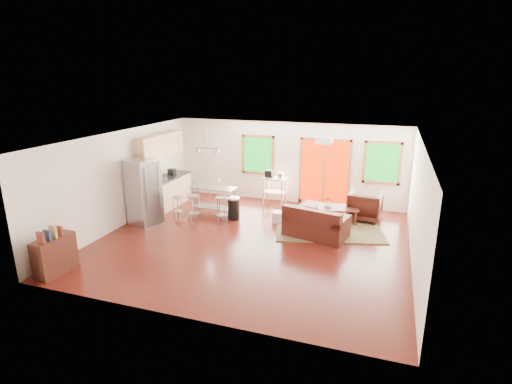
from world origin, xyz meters
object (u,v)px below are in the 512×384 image
(coffee_table, at_px, (337,209))
(armchair, at_px, (365,204))
(ottoman, at_px, (312,210))
(refrigerator, at_px, (144,192))
(island, at_px, (213,196))
(kitchen_cart, at_px, (274,181))
(rug, at_px, (328,227))
(loveseat, at_px, (316,225))

(coffee_table, relative_size, armchair, 1.36)
(ottoman, distance_m, refrigerator, 4.81)
(armchair, xyz_separation_m, island, (-4.30, -0.99, 0.12))
(coffee_table, height_order, armchair, armchair)
(ottoman, bearing_deg, coffee_table, -16.08)
(kitchen_cart, bearing_deg, rug, -37.24)
(rug, bearing_deg, coffee_table, 71.71)
(loveseat, bearing_deg, armchair, 70.76)
(armchair, bearing_deg, coffee_table, 39.60)
(rug, height_order, ottoman, ottoman)
(coffee_table, xyz_separation_m, armchair, (0.72, 0.48, 0.08))
(rug, relative_size, kitchen_cart, 2.51)
(loveseat, bearing_deg, ottoman, 117.10)
(rug, relative_size, island, 2.06)
(armchair, height_order, island, armchair)
(loveseat, bearing_deg, refrigerator, -160.28)
(rug, height_order, refrigerator, refrigerator)
(rug, bearing_deg, refrigerator, -164.99)
(refrigerator, distance_m, kitchen_cart, 4.04)
(refrigerator, xyz_separation_m, kitchen_cart, (2.90, 2.81, -0.15))
(armchair, bearing_deg, ottoman, 15.88)
(coffee_table, bearing_deg, ottoman, 163.92)
(kitchen_cart, bearing_deg, island, -133.69)
(ottoman, bearing_deg, armchair, 10.31)
(loveseat, height_order, armchair, armchair)
(coffee_table, distance_m, armchair, 0.87)
(coffee_table, xyz_separation_m, refrigerator, (-5.05, -1.82, 0.53))
(ottoman, relative_size, island, 0.44)
(loveseat, bearing_deg, coffee_table, 86.16)
(rug, distance_m, ottoman, 0.95)
(coffee_table, distance_m, island, 3.62)
(refrigerator, bearing_deg, kitchen_cart, 60.92)
(island, relative_size, kitchen_cart, 1.22)
(coffee_table, relative_size, kitchen_cart, 1.13)
(island, xyz_separation_m, kitchen_cart, (1.43, 1.50, 0.18))
(armchair, distance_m, ottoman, 1.52)
(loveseat, height_order, kitchen_cart, kitchen_cart)
(rug, xyz_separation_m, coffee_table, (0.17, 0.51, 0.37))
(armchair, xyz_separation_m, refrigerator, (-5.77, -2.30, 0.46))
(armchair, bearing_deg, refrigerator, 27.35)
(ottoman, xyz_separation_m, refrigerator, (-4.30, -2.04, 0.72))
(rug, xyz_separation_m, armchair, (0.89, 1.00, 0.45))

